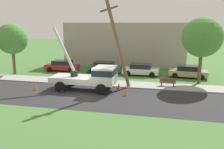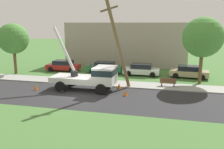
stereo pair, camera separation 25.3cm
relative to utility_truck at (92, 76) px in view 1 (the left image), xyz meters
name	(u,v)px [view 1 (the left image)]	position (x,y,z in m)	size (l,w,h in m)	color
ground_plane	(113,71)	(-0.28, 10.02, -1.41)	(120.00, 120.00, 0.00)	#477538
road_asphalt	(82,96)	(-0.28, -1.98, -1.40)	(80.00, 7.15, 0.01)	#2B2B2D
sidewalk_strip	(98,83)	(-0.28, 2.91, -1.36)	(80.00, 2.63, 0.10)	#9E9E99
utility_truck	(92,76)	(0.00, 0.00, 0.00)	(6.76, 3.20, 5.98)	silver
leaning_utility_pole	(118,43)	(2.27, 1.10, 3.06)	(2.60, 2.41, 8.71)	brown
traffic_cone_ahead	(126,93)	(3.47, -0.99, -1.13)	(0.36, 0.36, 0.56)	orange
traffic_cone_behind	(36,87)	(-5.33, -1.14, -1.13)	(0.36, 0.36, 0.56)	orange
traffic_cone_curbside	(119,86)	(2.38, 1.22, -1.13)	(0.36, 0.36, 0.56)	orange
parked_sedan_red	(62,66)	(-6.85, 8.37, -0.70)	(4.51, 2.21, 1.42)	#B21E1E
parked_sedan_green	(104,67)	(-1.05, 8.49, -0.70)	(4.46, 2.12, 1.42)	#1E6638
parked_sedan_white	(141,69)	(3.76, 8.00, -0.70)	(4.42, 2.06, 1.42)	silver
parked_sedan_tan	(188,72)	(9.38, 7.94, -0.70)	(4.53, 2.25, 1.42)	tan
park_bench	(168,82)	(7.05, 2.97, -0.95)	(1.60, 0.45, 0.90)	brown
roadside_tree_near	(202,37)	(10.33, 5.40, 3.47)	(4.18, 4.18, 7.00)	brown
roadside_tree_far	(12,39)	(-11.94, 5.19, 3.00)	(3.79, 3.79, 6.33)	brown
lowrise_building_backdrop	(126,44)	(0.47, 15.82, 1.79)	(18.00, 6.00, 6.40)	#A5998C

